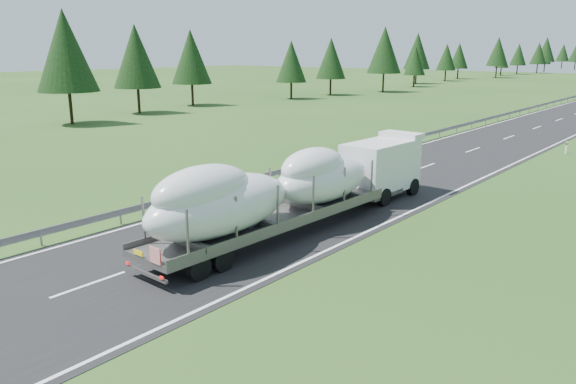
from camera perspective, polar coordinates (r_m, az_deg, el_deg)
The scene contains 3 objects.
ground at distance 27.07m, azimuth -3.15°, elevation -3.45°, with size 400.00×400.00×0.00m, color #254517.
tree_line_left at distance 146.02m, azimuth 14.72°, elevation 13.43°, with size 15.56×299.74×12.65m.
boat_truck at distance 25.87m, azimuth 0.85°, elevation 0.70°, with size 3.17×18.97×3.97m.
Camera 1 is at (17.44, -18.99, 8.25)m, focal length 35.00 mm.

